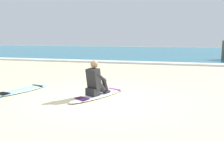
{
  "coord_description": "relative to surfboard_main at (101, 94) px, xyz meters",
  "views": [
    {
      "loc": [
        1.99,
        -5.58,
        1.6
      ],
      "look_at": [
        0.01,
        1.56,
        0.55
      ],
      "focal_mm": 36.36,
      "sensor_mm": 36.0,
      "label": 1
    }
  ],
  "objects": [
    {
      "name": "surfboard_main",
      "position": [
        0.0,
        0.0,
        0.0
      ],
      "size": [
        1.37,
        2.35,
        0.08
      ],
      "color": "silver",
      "rests_on": "ground"
    },
    {
      "name": "ground_plane",
      "position": [
        -0.01,
        -0.35,
        -0.04
      ],
      "size": [
        80.0,
        80.0,
        0.0
      ],
      "primitive_type": "plane",
      "color": "beige"
    },
    {
      "name": "breaking_foam",
      "position": [
        -0.01,
        8.58,
        0.02
      ],
      "size": [
        80.0,
        0.9,
        0.11
      ],
      "primitive_type": "cube",
      "color": "white",
      "rests_on": "ground"
    },
    {
      "name": "surfboard_spare_near",
      "position": [
        -2.48,
        -0.12,
        0.0
      ],
      "size": [
        1.02,
        2.14,
        0.08
      ],
      "color": "#9ED1E5",
      "rests_on": "ground"
    },
    {
      "name": "surfer_seated",
      "position": [
        -0.08,
        -0.19,
        0.4
      ],
      "size": [
        0.57,
        0.77,
        0.95
      ],
      "color": "#232326",
      "rests_on": "surfboard_main"
    },
    {
      "name": "sea",
      "position": [
        -0.01,
        22.28,
        0.01
      ],
      "size": [
        80.0,
        28.0,
        0.1
      ],
      "primitive_type": "cube",
      "color": "teal",
      "rests_on": "ground"
    }
  ]
}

